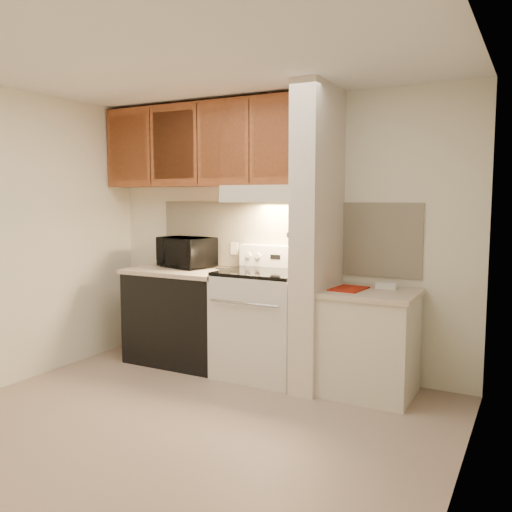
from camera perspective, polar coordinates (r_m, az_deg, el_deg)
The scene contains 50 objects.
floor at distance 4.06m, azimuth -7.04°, elevation -16.95°, with size 3.60×3.60×0.00m, color tan.
ceiling at distance 3.85m, azimuth -7.57°, elevation 19.76°, with size 3.60×3.60×0.00m, color white.
wall_back at distance 5.05m, azimuth 2.56°, elevation 2.28°, with size 3.60×0.02×2.50m, color white.
wall_left at distance 5.01m, azimuth -24.38°, elevation 1.70°, with size 0.02×3.00×2.50m, color white.
wall_right at distance 3.09m, azimuth 21.11°, elevation -0.61°, with size 0.02×3.00×2.50m, color white.
backsplash at distance 5.04m, azimuth 2.50°, elevation 2.10°, with size 2.60×0.02×0.63m, color #FFF1CC.
range_body at distance 4.86m, azimuth 0.76°, elevation -7.30°, with size 0.76×0.65×0.92m, color silver.
oven_window at distance 4.58m, azimuth -1.06°, elevation -7.63°, with size 0.50×0.01×0.30m, color black.
oven_handle at distance 4.50m, azimuth -1.30°, elevation -5.01°, with size 0.02×0.02×0.65m, color silver.
cooktop at distance 4.77m, azimuth 0.77°, elevation -1.74°, with size 0.74×0.64×0.03m, color black.
range_backguard at distance 5.01m, azimuth 2.26°, elevation -0.04°, with size 0.76×0.08×0.20m, color silver.
range_display at distance 4.98m, azimuth 2.05°, elevation -0.09°, with size 0.10×0.01×0.04m, color black.
range_knob_left_outer at distance 5.10m, azimuth -0.80°, elevation 0.07°, with size 0.05×0.05×0.02m, color silver.
range_knob_left_inner at distance 5.05m, azimuth 0.20°, elevation 0.01°, with size 0.05×0.05×0.02m, color silver.
range_knob_right_inner at distance 4.90m, azimuth 3.93°, elevation -0.20°, with size 0.05×0.05×0.02m, color silver.
range_knob_right_outer at distance 4.86m, azimuth 5.01°, elevation -0.26°, with size 0.05×0.05×0.02m, color silver.
dishwasher_front at distance 5.33m, azimuth -7.70°, elevation -6.44°, with size 1.00×0.63×0.87m, color black.
left_countertop at distance 5.25m, azimuth -7.77°, elevation -1.58°, with size 1.04×0.67×0.04m, color beige.
spoon_rest at distance 5.16m, azimuth -3.07°, elevation -1.35°, with size 0.21×0.07×0.01m, color black.
teal_jar at distance 5.62m, azimuth -9.37°, elevation -0.41°, with size 0.08×0.08×0.09m, color #225E50.
outlet at distance 5.26m, azimuth -2.29°, elevation 0.80°, with size 0.08×0.01×0.12m, color beige.
microwave at distance 5.37m, azimuth -7.36°, elevation 0.40°, with size 0.53×0.36×0.29m, color black.
partition_pillar at distance 4.53m, azimuth 6.50°, elevation 1.79°, with size 0.22×0.70×2.50m, color beige.
pillar_trim at distance 4.57m, azimuth 5.15°, elevation 2.47°, with size 0.01×0.70×0.04m, color #974D27.
knife_strip at distance 4.52m, azimuth 4.84°, elevation 2.69°, with size 0.02×0.42×0.04m, color black.
knife_blade_a at distance 4.38m, azimuth 3.83°, elevation 1.28°, with size 0.01×0.04×0.16m, color silver.
knife_handle_a at distance 4.38m, azimuth 3.90°, elevation 3.25°, with size 0.02×0.02×0.10m, color black.
knife_blade_b at distance 4.47m, azimuth 4.35°, elevation 1.25°, with size 0.01×0.04×0.18m, color silver.
knife_handle_b at distance 4.45m, azimuth 4.26°, elevation 3.28°, with size 0.02×0.02×0.10m, color black.
knife_blade_c at distance 4.54m, azimuth 4.72°, elevation 1.19°, with size 0.01×0.04×0.20m, color silver.
knife_handle_c at distance 4.52m, azimuth 4.66°, elevation 3.33°, with size 0.02×0.02×0.10m, color black.
knife_blade_d at distance 4.60m, azimuth 5.04°, elevation 1.50°, with size 0.01×0.04×0.16m, color silver.
knife_handle_d at distance 4.60m, azimuth 5.13°, elevation 3.38°, with size 0.02×0.02×0.10m, color black.
knife_blade_e at distance 4.69m, azimuth 5.48°, elevation 1.46°, with size 0.01×0.04×0.18m, color silver.
knife_handle_e at distance 4.68m, azimuth 5.54°, elevation 3.42°, with size 0.02×0.02×0.10m, color black.
oven_mitt at distance 4.74m, azimuth 5.76°, elevation 1.39°, with size 0.03×0.09×0.22m, color slate.
right_cab_base at distance 4.53m, azimuth 11.87°, elevation -9.17°, with size 0.70×0.60×0.81m, color beige.
right_countertop at distance 4.43m, azimuth 11.99°, elevation -3.87°, with size 0.74×0.64×0.04m, color beige.
red_folder at distance 4.47m, azimuth 9.73°, elevation -3.41°, with size 0.24×0.33×0.01m, color #9E1D0C.
white_box at distance 4.58m, azimuth 13.55°, elevation -3.06°, with size 0.16×0.11×0.04m, color white.
range_hood at distance 4.84m, azimuth 1.46°, elevation 6.55°, with size 0.78×0.44×0.15m, color beige.
hood_lip at distance 4.65m, azimuth 0.30°, elevation 6.02°, with size 0.78×0.04×0.06m, color beige.
upper_cabinets at distance 5.25m, azimuth -5.20°, elevation 11.54°, with size 2.18×0.33×0.77m, color #974D27.
cab_door_a at distance 5.61m, azimuth -13.26°, elevation 11.05°, with size 0.46×0.01×0.63m, color #974D27.
cab_gap_a at distance 5.43m, azimuth -11.06°, elevation 11.26°, with size 0.01×0.01×0.73m, color black.
cab_door_b at distance 5.27m, azimuth -8.71°, elevation 11.47°, with size 0.46×0.01×0.63m, color #974D27.
cab_gap_b at distance 5.11m, azimuth -6.21°, elevation 11.67°, with size 0.01×0.01×0.73m, color black.
cab_door_c at distance 4.97m, azimuth -3.54°, elevation 11.85°, with size 0.46×0.01×0.63m, color #974D27.
cab_gap_c at distance 4.83m, azimuth -0.72°, elevation 12.02°, with size 0.01×0.01×0.73m, color black.
cab_door_d at distance 4.71m, azimuth 2.26°, elevation 12.17°, with size 0.46×0.01×0.63m, color #974D27.
Camera 1 is at (2.16, -3.05, 1.59)m, focal length 38.00 mm.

